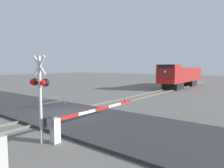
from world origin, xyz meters
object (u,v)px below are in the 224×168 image
object	(u,v)px
crossing_signal	(40,89)
guard_railing	(53,101)
crossing_gate	(73,121)
locomotive	(181,76)

from	to	relation	value
crossing_signal	guard_railing	size ratio (longest dim) A/B	1.67
crossing_signal	crossing_gate	distance (m)	2.34
locomotive	crossing_signal	bearing A→B (deg)	-83.35
crossing_signal	locomotive	bearing A→B (deg)	96.65
guard_railing	crossing_signal	bearing A→B (deg)	-39.82
crossing_signal	crossing_gate	xyz separation A→B (m)	(0.48, 1.51, -1.73)
locomotive	crossing_signal	size ratio (longest dim) A/B	3.53
crossing_signal	guard_railing	xyz separation A→B (m)	(-6.20, 5.17, -1.94)
locomotive	crossing_gate	xyz separation A→B (m)	(3.91, -27.97, -1.21)
crossing_signal	guard_railing	bearing A→B (deg)	140.18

